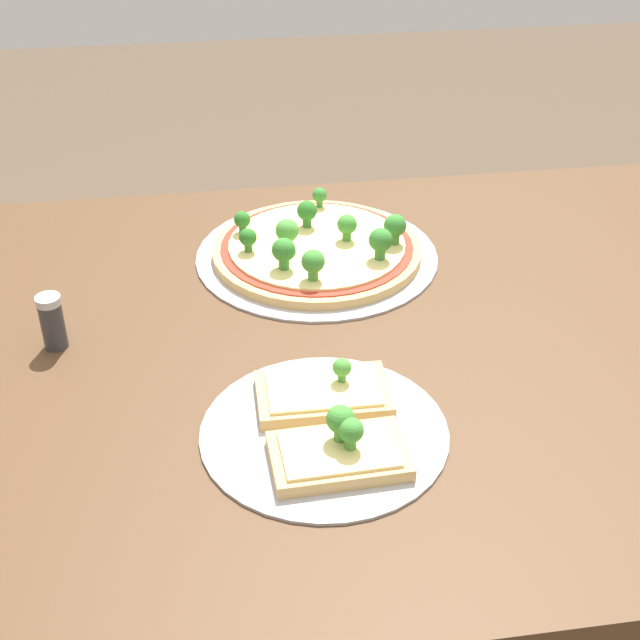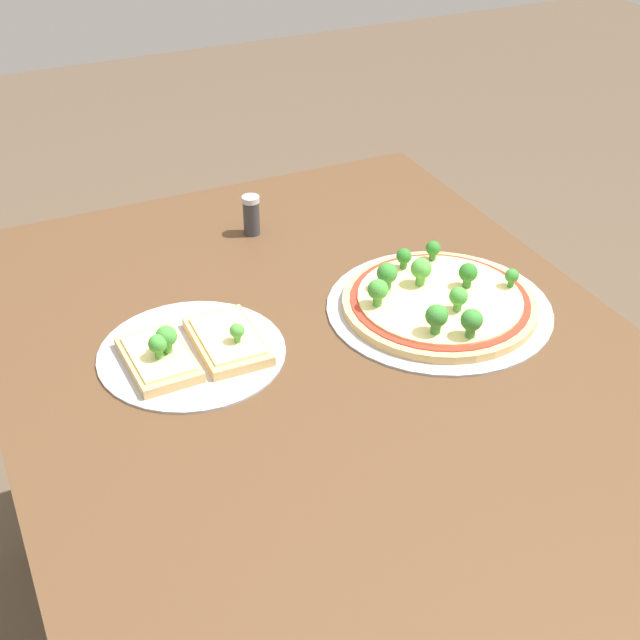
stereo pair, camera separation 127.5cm
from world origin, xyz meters
TOP-DOWN VIEW (x-y plane):
  - dining_table at (0.00, 0.00)m, footprint 1.34×0.95m
  - pizza_tray_whole at (-0.09, 0.22)m, footprint 0.36×0.36m
  - pizza_tray_slice at (-0.14, -0.18)m, footprint 0.28×0.28m
  - condiment_shaker at (-0.46, 0.04)m, footprint 0.03×0.03m

SIDE VIEW (x-z plane):
  - dining_table at x=0.00m, z-range 0.29..1.06m
  - pizza_tray_slice at x=-0.14m, z-range 0.74..0.81m
  - pizza_tray_whole at x=-0.09m, z-range 0.75..0.82m
  - condiment_shaker at x=-0.46m, z-range 0.77..0.84m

